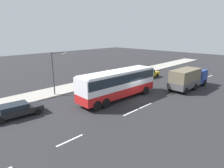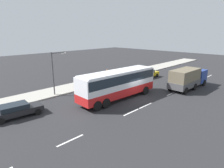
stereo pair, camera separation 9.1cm
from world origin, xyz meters
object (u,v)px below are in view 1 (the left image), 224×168
car_yellow_taxi (148,73)px  street_lamp (55,69)px  coach_bus (118,82)px  car_black_sedan (16,110)px  pedestrian_near_curb (107,73)px  cargo_truck (188,78)px  pedestrian_at_crossing (126,71)px

car_yellow_taxi → street_lamp: bearing=175.1°
coach_bus → car_yellow_taxi: bearing=20.4°
car_black_sedan → pedestrian_near_curb: size_ratio=2.96×
car_black_sedan → pedestrian_near_curb: pedestrian_near_curb is taller
cargo_truck → car_black_sedan: size_ratio=1.67×
street_lamp → pedestrian_at_crossing: bearing=0.4°
car_yellow_taxi → street_lamp: size_ratio=0.78×
coach_bus → cargo_truck: 11.41m
cargo_truck → street_lamp: 18.88m
street_lamp → cargo_truck: bearing=-36.4°
coach_bus → pedestrian_near_curb: 10.90m
cargo_truck → pedestrian_near_curb: size_ratio=4.96×
pedestrian_near_curb → cargo_truck: bearing=120.0°
pedestrian_near_curb → street_lamp: 11.53m
cargo_truck → car_yellow_taxi: (1.94, 8.16, -0.83)m
cargo_truck → pedestrian_at_crossing: bearing=96.5°
car_black_sedan → street_lamp: street_lamp is taller
coach_bus → car_black_sedan: (-10.86, 3.56, -1.46)m
coach_bus → pedestrian_near_curb: coach_bus is taller
coach_bus → pedestrian_at_crossing: bearing=38.7°
cargo_truck → street_lamp: size_ratio=1.45×
cargo_truck → coach_bus: bearing=160.2°
cargo_truck → pedestrian_near_curb: cargo_truck is taller
pedestrian_near_curb → street_lamp: (-11.15, -1.72, 2.36)m
coach_bus → cargo_truck: coach_bus is taller
street_lamp → coach_bus: bearing=-56.5°
car_black_sedan → street_lamp: (6.29, 3.34, 2.71)m
cargo_truck → pedestrian_near_curb: 13.47m
car_black_sedan → coach_bus: bearing=-12.2°
car_yellow_taxi → street_lamp: (-17.08, 2.98, 2.67)m
car_yellow_taxi → car_black_sedan: car_yellow_taxi is taller
pedestrian_at_crossing → street_lamp: size_ratio=0.31×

